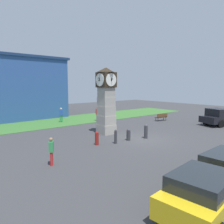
{
  "coord_description": "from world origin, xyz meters",
  "views": [
    {
      "loc": [
        -12.92,
        -11.86,
        4.4
      ],
      "look_at": [
        -0.4,
        3.38,
        1.93
      ],
      "focal_mm": 35.0,
      "sensor_mm": 36.0,
      "label": 1
    }
  ],
  "objects_px": {
    "bench": "(161,117)",
    "bollard_end_row": "(146,131)",
    "bollard_far_row": "(128,135)",
    "pedestrian_by_cars": "(98,113)",
    "pedestrian_crossing_lot": "(61,114)",
    "pedestrian_near_bench": "(51,150)",
    "bollard_near_tower": "(97,138)",
    "clock_tower": "(106,100)",
    "car_navy_sedan": "(204,192)",
    "bollard_mid_row": "(116,137)",
    "pickup_truck": "(223,117)"
  },
  "relations": [
    {
      "from": "pedestrian_near_bench",
      "to": "bollard_near_tower",
      "type": "bearing_deg",
      "value": 22.14
    },
    {
      "from": "bollard_end_row",
      "to": "pedestrian_near_bench",
      "type": "height_order",
      "value": "pedestrian_near_bench"
    },
    {
      "from": "bollard_far_row",
      "to": "pedestrian_by_cars",
      "type": "bearing_deg",
      "value": 69.02
    },
    {
      "from": "car_navy_sedan",
      "to": "pedestrian_by_cars",
      "type": "distance_m",
      "value": 19.81
    },
    {
      "from": "pedestrian_crossing_lot",
      "to": "pedestrian_by_cars",
      "type": "bearing_deg",
      "value": -27.14
    },
    {
      "from": "bollard_near_tower",
      "to": "pickup_truck",
      "type": "height_order",
      "value": "pickup_truck"
    },
    {
      "from": "bollard_far_row",
      "to": "bench",
      "type": "bearing_deg",
      "value": 23.99
    },
    {
      "from": "clock_tower",
      "to": "car_navy_sedan",
      "type": "distance_m",
      "value": 13.12
    },
    {
      "from": "pedestrian_crossing_lot",
      "to": "pedestrian_near_bench",
      "type": "bearing_deg",
      "value": -118.51
    },
    {
      "from": "clock_tower",
      "to": "pedestrian_crossing_lot",
      "type": "xyz_separation_m",
      "value": [
        -0.47,
        8.0,
        -2.03
      ]
    },
    {
      "from": "clock_tower",
      "to": "pedestrian_near_bench",
      "type": "relative_size",
      "value": 3.8
    },
    {
      "from": "clock_tower",
      "to": "bollard_far_row",
      "type": "relative_size",
      "value": 6.37
    },
    {
      "from": "bollard_near_tower",
      "to": "pedestrian_near_bench",
      "type": "bearing_deg",
      "value": -157.86
    },
    {
      "from": "bollard_end_row",
      "to": "pedestrian_crossing_lot",
      "type": "bearing_deg",
      "value": 99.55
    },
    {
      "from": "pickup_truck",
      "to": "bollard_end_row",
      "type": "bearing_deg",
      "value": 173.16
    },
    {
      "from": "bollard_near_tower",
      "to": "pedestrian_crossing_lot",
      "type": "bearing_deg",
      "value": 77.28
    },
    {
      "from": "bench",
      "to": "bollard_near_tower",
      "type": "bearing_deg",
      "value": -162.94
    },
    {
      "from": "bollard_end_row",
      "to": "pedestrian_crossing_lot",
      "type": "relative_size",
      "value": 0.66
    },
    {
      "from": "bollard_near_tower",
      "to": "car_navy_sedan",
      "type": "xyz_separation_m",
      "value": [
        -2.21,
        -9.37,
        0.26
      ]
    },
    {
      "from": "clock_tower",
      "to": "pickup_truck",
      "type": "relative_size",
      "value": 1.06
    },
    {
      "from": "bollard_mid_row",
      "to": "car_navy_sedan",
      "type": "distance_m",
      "value": 9.48
    },
    {
      "from": "pedestrian_crossing_lot",
      "to": "bollard_near_tower",
      "type": "bearing_deg",
      "value": -102.72
    },
    {
      "from": "bollard_mid_row",
      "to": "car_navy_sedan",
      "type": "xyz_separation_m",
      "value": [
        -3.54,
        -8.79,
        0.24
      ]
    },
    {
      "from": "pickup_truck",
      "to": "bench",
      "type": "xyz_separation_m",
      "value": [
        -3.0,
        6.07,
        -0.41
      ]
    },
    {
      "from": "bollard_far_row",
      "to": "pedestrian_by_cars",
      "type": "xyz_separation_m",
      "value": [
        3.48,
        9.07,
        0.54
      ]
    },
    {
      "from": "pedestrian_crossing_lot",
      "to": "pickup_truck",
      "type": "bearing_deg",
      "value": -44.43
    },
    {
      "from": "clock_tower",
      "to": "bench",
      "type": "bearing_deg",
      "value": 7.66
    },
    {
      "from": "bollard_near_tower",
      "to": "bench",
      "type": "relative_size",
      "value": 0.61
    },
    {
      "from": "bench",
      "to": "pedestrian_crossing_lot",
      "type": "xyz_separation_m",
      "value": [
        -10.05,
        6.72,
        0.48
      ]
    },
    {
      "from": "bollard_far_row",
      "to": "pedestrian_crossing_lot",
      "type": "relative_size",
      "value": 0.53
    },
    {
      "from": "bollard_end_row",
      "to": "bollard_near_tower",
      "type": "bearing_deg",
      "value": 167.84
    },
    {
      "from": "car_navy_sedan",
      "to": "bench",
      "type": "xyz_separation_m",
      "value": [
        14.64,
        13.18,
        -0.25
      ]
    },
    {
      "from": "car_navy_sedan",
      "to": "pedestrian_crossing_lot",
      "type": "xyz_separation_m",
      "value": [
        4.59,
        19.9,
        0.23
      ]
    },
    {
      "from": "car_navy_sedan",
      "to": "pedestrian_by_cars",
      "type": "height_order",
      "value": "pedestrian_by_cars"
    },
    {
      "from": "car_navy_sedan",
      "to": "pedestrian_near_bench",
      "type": "xyz_separation_m",
      "value": [
        -2.08,
        7.62,
        0.1
      ]
    },
    {
      "from": "bollard_mid_row",
      "to": "bench",
      "type": "xyz_separation_m",
      "value": [
        11.1,
        4.39,
        -0.01
      ]
    },
    {
      "from": "car_navy_sedan",
      "to": "pedestrian_by_cars",
      "type": "relative_size",
      "value": 2.32
    },
    {
      "from": "bollard_mid_row",
      "to": "pedestrian_crossing_lot",
      "type": "distance_m",
      "value": 11.17
    },
    {
      "from": "pedestrian_by_cars",
      "to": "bench",
      "type": "bearing_deg",
      "value": -37.39
    },
    {
      "from": "pedestrian_crossing_lot",
      "to": "bollard_end_row",
      "type": "bearing_deg",
      "value": -80.45
    },
    {
      "from": "bollard_mid_row",
      "to": "pickup_truck",
      "type": "xyz_separation_m",
      "value": [
        14.1,
        -1.68,
        0.39
      ]
    },
    {
      "from": "bollard_mid_row",
      "to": "pedestrian_by_cars",
      "type": "distance_m",
      "value": 10.38
    },
    {
      "from": "bollard_far_row",
      "to": "car_navy_sedan",
      "type": "height_order",
      "value": "car_navy_sedan"
    },
    {
      "from": "bollard_far_row",
      "to": "pickup_truck",
      "type": "xyz_separation_m",
      "value": [
        12.7,
        -1.76,
        0.46
      ]
    },
    {
      "from": "bollard_mid_row",
      "to": "car_navy_sedan",
      "type": "height_order",
      "value": "car_navy_sedan"
    },
    {
      "from": "pedestrian_near_bench",
      "to": "pedestrian_by_cars",
      "type": "xyz_separation_m",
      "value": [
        10.49,
        10.31,
        0.13
      ]
    },
    {
      "from": "bollard_far_row",
      "to": "pedestrian_crossing_lot",
      "type": "height_order",
      "value": "pedestrian_crossing_lot"
    },
    {
      "from": "bench",
      "to": "bollard_end_row",
      "type": "bearing_deg",
      "value": -149.73
    },
    {
      "from": "bollard_end_row",
      "to": "pedestrian_near_bench",
      "type": "xyz_separation_m",
      "value": [
        -8.59,
        -0.82,
        0.29
      ]
    },
    {
      "from": "bollard_near_tower",
      "to": "pedestrian_crossing_lot",
      "type": "xyz_separation_m",
      "value": [
        2.38,
        10.53,
        0.49
      ]
    }
  ]
}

